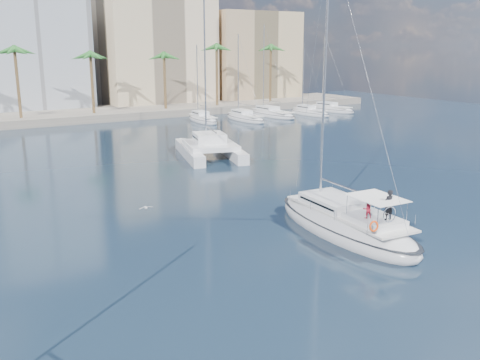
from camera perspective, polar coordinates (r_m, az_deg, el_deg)
ground at (r=34.14m, az=2.86°, el=-5.54°), size 160.00×160.00×0.00m
quay at (r=90.03m, az=-19.69°, el=6.37°), size 120.00×14.00×1.20m
building_beige at (r=104.55m, az=-9.09°, el=13.15°), size 20.00×14.00×20.00m
building_tan_right at (r=112.07m, az=1.06°, el=12.87°), size 18.00×12.00×18.00m
palm_centre at (r=85.47m, az=-19.65°, el=12.54°), size 3.60×3.60×12.30m
palm_right at (r=98.48m, az=0.56°, el=13.44°), size 3.60×3.60×12.30m
main_sloop at (r=34.48m, az=11.09°, el=-4.62°), size 4.92×13.00×18.92m
catamaran at (r=56.99m, az=-3.24°, el=3.64°), size 8.42×12.28×16.41m
seagull at (r=37.64m, az=-10.01°, el=-2.91°), size 0.99×0.43×0.18m
moored_yacht_a at (r=83.63m, az=-3.99°, el=6.21°), size 3.37×9.52×11.90m
moored_yacht_b at (r=85.10m, az=0.55°, el=6.38°), size 3.32×10.83×13.72m
moored_yacht_c at (r=90.31m, az=3.39°, el=6.81°), size 3.98×12.33×15.54m
moored_yacht_d at (r=92.59m, az=7.44°, el=6.90°), size 3.52×9.55×11.90m
moored_yacht_e at (r=98.26m, az=9.68°, el=7.23°), size 4.61×11.11×13.72m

